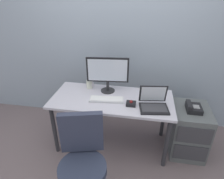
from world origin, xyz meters
name	(u,v)px	position (x,y,z in m)	size (l,w,h in m)	color
ground_plane	(112,142)	(0.00, 0.00, 0.00)	(8.00, 8.00, 0.00)	slate
back_wall	(121,29)	(0.00, 0.68, 1.40)	(6.00, 0.10, 2.80)	#92A1B1
desk	(112,104)	(0.00, 0.00, 0.63)	(1.47, 0.67, 0.71)	silver
file_cabinet	(188,130)	(0.97, 0.05, 0.31)	(0.42, 0.53, 0.63)	#565B5C
desk_phone	(193,108)	(0.96, 0.03, 0.66)	(0.17, 0.20, 0.09)	black
office_chair	(83,167)	(-0.13, -0.81, 0.42)	(0.52, 0.53, 0.94)	black
monitor_main	(108,72)	(-0.09, 0.17, 0.98)	(0.52, 0.18, 0.45)	#262628
keyboard	(107,99)	(-0.05, -0.06, 0.72)	(0.42, 0.18, 0.03)	silver
laptop	(154,103)	(0.49, -0.11, 0.76)	(0.35, 0.31, 0.24)	black
trackball_mouse	(131,103)	(0.24, -0.12, 0.73)	(0.11, 0.09, 0.07)	black
coffee_mug	(90,84)	(-0.34, 0.22, 0.76)	(0.09, 0.08, 0.10)	silver
banana	(154,90)	(0.50, 0.25, 0.73)	(0.19, 0.04, 0.04)	yellow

